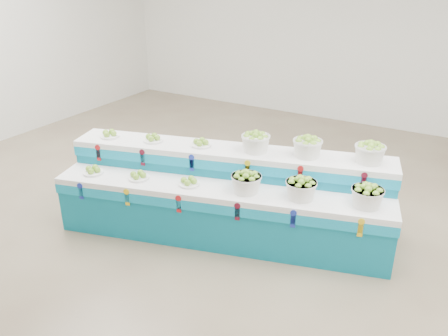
{
  "coord_description": "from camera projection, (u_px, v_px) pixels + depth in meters",
  "views": [
    {
      "loc": [
        2.76,
        -4.37,
        3.1
      ],
      "look_at": [
        0.26,
        -0.08,
        0.87
      ],
      "focal_mm": 36.97,
      "sensor_mm": 36.0,
      "label": 1
    }
  ],
  "objects": [
    {
      "name": "display_stand",
      "position": [
        224.0,
        195.0,
        5.58
      ],
      "size": [
        4.1,
        2.04,
        1.02
      ],
      "primitive_type": null,
      "rotation": [
        0.0,
        0.0,
        0.27
      ],
      "color": "#0B7593",
      "rests_on": "ground"
    },
    {
      "name": "plate_upper_mid",
      "position": [
        153.0,
        138.0,
        5.8
      ],
      "size": [
        0.31,
        0.31,
        0.1
      ],
      "primitive_type": "cylinder",
      "rotation": [
        0.0,
        0.0,
        0.27
      ],
      "color": "white",
      "rests_on": "display_stand"
    },
    {
      "name": "back_wall",
      "position": [
        342.0,
        22.0,
        9.1
      ],
      "size": [
        10.0,
        0.0,
        10.0
      ],
      "primitive_type": "plane",
      "rotation": [
        1.57,
        0.0,
        0.0
      ],
      "color": "silver",
      "rests_on": "ground"
    },
    {
      "name": "basket_lower_right",
      "position": [
        367.0,
        196.0,
        4.85
      ],
      "size": [
        0.42,
        0.42,
        0.25
      ],
      "primitive_type": null,
      "rotation": [
        0.0,
        0.0,
        0.27
      ],
      "color": "silver",
      "rests_on": "display_stand"
    },
    {
      "name": "basket_upper_right",
      "position": [
        370.0,
        152.0,
        5.16
      ],
      "size": [
        0.42,
        0.42,
        0.25
      ],
      "primitive_type": null,
      "rotation": [
        0.0,
        0.0,
        0.27
      ],
      "color": "silver",
      "rests_on": "display_stand"
    },
    {
      "name": "basket_lower_mid",
      "position": [
        301.0,
        188.0,
        5.01
      ],
      "size": [
        0.42,
        0.42,
        0.25
      ],
      "primitive_type": null,
      "rotation": [
        0.0,
        0.0,
        0.27
      ],
      "color": "silver",
      "rests_on": "display_stand"
    },
    {
      "name": "basket_upper_mid",
      "position": [
        307.0,
        146.0,
        5.32
      ],
      "size": [
        0.42,
        0.42,
        0.25
      ],
      "primitive_type": null,
      "rotation": [
        0.0,
        0.0,
        0.27
      ],
      "color": "silver",
      "rests_on": "display_stand"
    },
    {
      "name": "basket_lower_left",
      "position": [
        246.0,
        182.0,
        5.15
      ],
      "size": [
        0.42,
        0.42,
        0.25
      ],
      "primitive_type": null,
      "rotation": [
        0.0,
        0.0,
        0.27
      ],
      "color": "silver",
      "rests_on": "display_stand"
    },
    {
      "name": "plate_lower_mid",
      "position": [
        138.0,
        175.0,
        5.49
      ],
      "size": [
        0.31,
        0.31,
        0.1
      ],
      "primitive_type": "cylinder",
      "rotation": [
        0.0,
        0.0,
        0.27
      ],
      "color": "white",
      "rests_on": "display_stand"
    },
    {
      "name": "ground",
      "position": [
        210.0,
        223.0,
        5.98
      ],
      "size": [
        10.0,
        10.0,
        0.0
      ],
      "primitive_type": "plane",
      "color": "brown",
      "rests_on": "ground"
    },
    {
      "name": "plate_upper_left",
      "position": [
        109.0,
        133.0,
        5.94
      ],
      "size": [
        0.31,
        0.31,
        0.1
      ],
      "primitive_type": "cylinder",
      "rotation": [
        0.0,
        0.0,
        0.27
      ],
      "color": "white",
      "rests_on": "display_stand"
    },
    {
      "name": "basket_upper_left",
      "position": [
        256.0,
        142.0,
        5.46
      ],
      "size": [
        0.42,
        0.42,
        0.25
      ],
      "primitive_type": null,
      "rotation": [
        0.0,
        0.0,
        0.27
      ],
      "color": "silver",
      "rests_on": "display_stand"
    },
    {
      "name": "plate_lower_left",
      "position": [
        93.0,
        170.0,
        5.63
      ],
      "size": [
        0.31,
        0.31,
        0.1
      ],
      "primitive_type": "cylinder",
      "rotation": [
        0.0,
        0.0,
        0.27
      ],
      "color": "white",
      "rests_on": "display_stand"
    },
    {
      "name": "plate_upper_right",
      "position": [
        201.0,
        142.0,
        5.65
      ],
      "size": [
        0.31,
        0.31,
        0.1
      ],
      "primitive_type": "cylinder",
      "rotation": [
        0.0,
        0.0,
        0.27
      ],
      "color": "white",
      "rests_on": "display_stand"
    },
    {
      "name": "plate_lower_right",
      "position": [
        189.0,
        181.0,
        5.34
      ],
      "size": [
        0.31,
        0.31,
        0.1
      ],
      "primitive_type": "cylinder",
      "rotation": [
        0.0,
        0.0,
        0.27
      ],
      "color": "white",
      "rests_on": "display_stand"
    }
  ]
}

